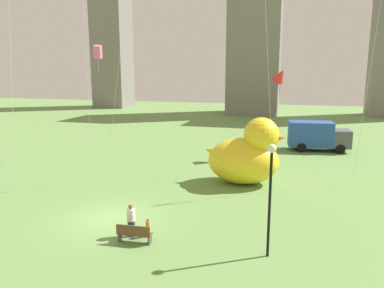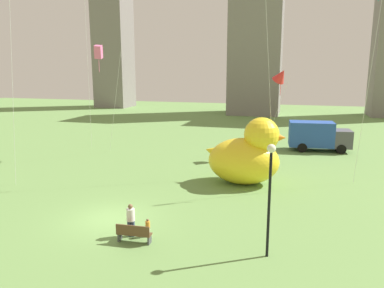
{
  "view_description": "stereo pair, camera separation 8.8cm",
  "coord_description": "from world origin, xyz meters",
  "px_view_note": "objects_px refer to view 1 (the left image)",
  "views": [
    {
      "loc": [
        9.25,
        -16.93,
        7.87
      ],
      "look_at": [
        3.73,
        3.05,
        3.7
      ],
      "focal_mm": 34.83,
      "sensor_mm": 36.0,
      "label": 1
    },
    {
      "loc": [
        9.34,
        -16.91,
        7.87
      ],
      "look_at": [
        3.73,
        3.05,
        3.7
      ],
      "focal_mm": 34.83,
      "sensor_mm": 36.0,
      "label": 2
    }
  ],
  "objects_px": {
    "giant_inflatable_duck": "(246,156)",
    "kite_red": "(280,76)",
    "box_truck": "(317,136)",
    "kite_pink": "(98,53)",
    "park_bench": "(134,233)",
    "lamppost": "(271,182)",
    "person_child": "(148,227)",
    "person_adult": "(131,219)"
  },
  "relations": [
    {
      "from": "park_bench",
      "to": "lamppost",
      "type": "relative_size",
      "value": 0.33
    },
    {
      "from": "kite_pink",
      "to": "giant_inflatable_duck",
      "type": "bearing_deg",
      "value": -19.35
    },
    {
      "from": "lamppost",
      "to": "kite_red",
      "type": "bearing_deg",
      "value": 91.69
    },
    {
      "from": "park_bench",
      "to": "giant_inflatable_duck",
      "type": "distance_m",
      "value": 11.3
    },
    {
      "from": "giant_inflatable_duck",
      "to": "box_truck",
      "type": "bearing_deg",
      "value": 67.14
    },
    {
      "from": "person_adult",
      "to": "box_truck",
      "type": "bearing_deg",
      "value": 67.16
    },
    {
      "from": "kite_pink",
      "to": "person_child",
      "type": "bearing_deg",
      "value": -54.53
    },
    {
      "from": "person_child",
      "to": "giant_inflatable_duck",
      "type": "bearing_deg",
      "value": 70.95
    },
    {
      "from": "box_truck",
      "to": "kite_red",
      "type": "relative_size",
      "value": 0.73
    },
    {
      "from": "lamppost",
      "to": "box_truck",
      "type": "bearing_deg",
      "value": 82.35
    },
    {
      "from": "giant_inflatable_duck",
      "to": "kite_red",
      "type": "relative_size",
      "value": 0.7
    },
    {
      "from": "park_bench",
      "to": "kite_red",
      "type": "relative_size",
      "value": 0.2
    },
    {
      "from": "person_adult",
      "to": "box_truck",
      "type": "height_order",
      "value": "box_truck"
    },
    {
      "from": "park_bench",
      "to": "kite_red",
      "type": "height_order",
      "value": "kite_red"
    },
    {
      "from": "park_bench",
      "to": "giant_inflatable_duck",
      "type": "height_order",
      "value": "giant_inflatable_duck"
    },
    {
      "from": "giant_inflatable_duck",
      "to": "kite_pink",
      "type": "height_order",
      "value": "kite_pink"
    },
    {
      "from": "kite_pink",
      "to": "kite_red",
      "type": "xyz_separation_m",
      "value": [
        15.51,
        3.5,
        -1.97
      ]
    },
    {
      "from": "person_adult",
      "to": "box_truck",
      "type": "relative_size",
      "value": 0.27
    },
    {
      "from": "box_truck",
      "to": "lamppost",
      "type": "bearing_deg",
      "value": -97.65
    },
    {
      "from": "person_child",
      "to": "kite_pink",
      "type": "xyz_separation_m",
      "value": [
        -10.41,
        14.61,
        8.81
      ]
    },
    {
      "from": "giant_inflatable_duck",
      "to": "lamppost",
      "type": "distance_m",
      "value": 10.5
    },
    {
      "from": "person_adult",
      "to": "box_truck",
      "type": "distance_m",
      "value": 24.49
    },
    {
      "from": "lamppost",
      "to": "kite_red",
      "type": "distance_m",
      "value": 18.95
    },
    {
      "from": "park_bench",
      "to": "kite_red",
      "type": "bearing_deg",
      "value": 73.84
    },
    {
      "from": "person_adult",
      "to": "lamppost",
      "type": "xyz_separation_m",
      "value": [
        6.44,
        -0.24,
        2.44
      ]
    },
    {
      "from": "box_truck",
      "to": "kite_red",
      "type": "bearing_deg",
      "value": -129.98
    },
    {
      "from": "giant_inflatable_duck",
      "to": "kite_red",
      "type": "distance_m",
      "value": 10.05
    },
    {
      "from": "kite_pink",
      "to": "person_adult",
      "type": "bearing_deg",
      "value": -56.94
    },
    {
      "from": "park_bench",
      "to": "person_child",
      "type": "bearing_deg",
      "value": 64.09
    },
    {
      "from": "person_child",
      "to": "kite_pink",
      "type": "relative_size",
      "value": 0.09
    },
    {
      "from": "person_adult",
      "to": "lamppost",
      "type": "bearing_deg",
      "value": -2.14
    },
    {
      "from": "person_child",
      "to": "kite_red",
      "type": "relative_size",
      "value": 0.11
    },
    {
      "from": "person_child",
      "to": "kite_red",
      "type": "bearing_deg",
      "value": 74.28
    },
    {
      "from": "kite_pink",
      "to": "kite_red",
      "type": "distance_m",
      "value": 16.02
    },
    {
      "from": "park_bench",
      "to": "person_child",
      "type": "relative_size",
      "value": 1.81
    },
    {
      "from": "box_truck",
      "to": "kite_pink",
      "type": "distance_m",
      "value": 22.1
    },
    {
      "from": "lamppost",
      "to": "park_bench",
      "type": "bearing_deg",
      "value": -176.38
    },
    {
      "from": "box_truck",
      "to": "kite_pink",
      "type": "height_order",
      "value": "kite_pink"
    },
    {
      "from": "box_truck",
      "to": "giant_inflatable_duck",
      "type": "bearing_deg",
      "value": -112.86
    },
    {
      "from": "person_child",
      "to": "lamppost",
      "type": "relative_size",
      "value": 0.19
    },
    {
      "from": "box_truck",
      "to": "kite_pink",
      "type": "xyz_separation_m",
      "value": [
        -19.12,
        -7.8,
        7.87
      ]
    },
    {
      "from": "park_bench",
      "to": "box_truck",
      "type": "distance_m",
      "value": 24.92
    }
  ]
}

